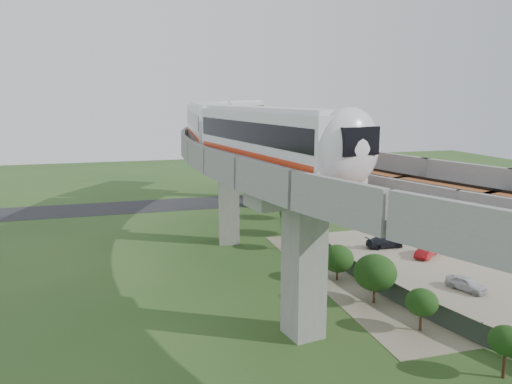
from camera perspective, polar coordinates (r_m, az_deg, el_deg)
ground at (r=41.41m, az=-1.11°, el=-9.84°), size 160.00×160.00×0.00m
dirt_lot at (r=45.15m, az=17.23°, el=-8.53°), size 18.00×26.00×0.04m
asphalt_road at (r=69.74m, az=-7.38°, el=-1.32°), size 60.00×8.00×0.03m
viaduct at (r=40.27m, az=4.15°, el=2.86°), size 19.58×73.98×11.40m
metro_train at (r=50.59m, az=-2.90°, el=8.22°), size 17.49×60.08×3.64m
fence at (r=44.49m, az=11.24°, el=-7.54°), size 3.87×38.73×1.50m
tree_0 at (r=66.44m, az=3.92°, el=0.39°), size 3.12×3.12×3.90m
tree_1 at (r=59.95m, az=4.15°, el=-0.71°), size 2.89×2.89×3.87m
tree_2 at (r=53.16m, az=4.31°, el=-2.38°), size 3.00×3.00×3.76m
tree_3 at (r=48.22m, az=4.09°, el=-3.96°), size 1.98×1.98×3.18m
tree_4 at (r=40.92m, az=9.31°, el=-7.52°), size 2.61×2.61×2.95m
tree_5 at (r=36.90m, az=13.46°, el=-8.95°), size 3.07×3.07×3.63m
tree_6 at (r=33.71m, az=18.42°, el=-11.88°), size 2.04×2.04×2.80m
tree_7 at (r=30.12m, az=26.72°, el=-14.95°), size 1.83×1.83×2.90m
car_white at (r=41.96m, az=22.91°, el=-9.62°), size 2.24×3.35×1.06m
car_red at (r=49.04m, az=18.91°, el=-6.36°), size 3.47×3.04×1.13m
car_dark at (r=50.74m, az=14.47°, el=-5.58°), size 3.70×1.58×1.06m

